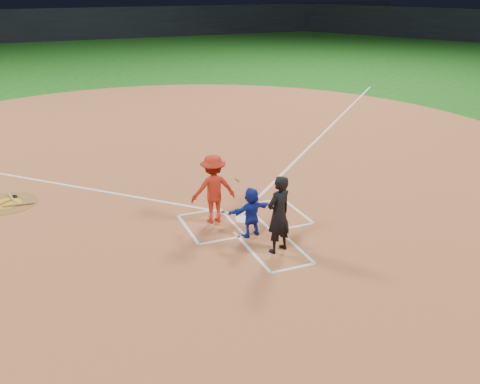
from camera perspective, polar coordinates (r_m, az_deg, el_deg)
name	(u,v)px	position (r m, az deg, el deg)	size (l,w,h in m)	color
ground	(245,220)	(14.34, 0.50, -2.99)	(120.00, 120.00, 0.00)	#145014
home_plate_dirt	(181,156)	(19.64, -6.30, 3.88)	(28.00, 28.00, 0.01)	#9A5532
stadium_wall_far	(64,24)	(60.37, -18.22, 16.64)	(80.00, 1.20, 3.20)	black
home_plate	(245,219)	(14.33, 0.50, -2.92)	(0.60, 0.60, 0.02)	silver
on_deck_circle	(7,203)	(16.73, -23.60, -1.12)	(1.70, 1.70, 0.01)	brown
on_deck_logo	(7,203)	(16.73, -23.60, -1.10)	(0.80, 0.80, 0.00)	gold
on_deck_bat_a	(12,198)	(16.94, -23.12, -0.62)	(0.06, 0.06, 0.84)	#A8813D
on_deck_bat_c	(18,204)	(16.42, -22.58, -1.23)	(0.06, 0.06, 0.84)	#9F6D3A
bat_weight_donut	(14,196)	(17.08, -22.96, -0.44)	(0.19, 0.19, 0.05)	black
catcher	(251,212)	(13.22, 1.21, -2.15)	(1.18, 0.38, 1.27)	#1325A0
umpire	(279,214)	(12.38, 4.14, -2.40)	(0.69, 0.45, 1.88)	black
chalk_markings	(187,161)	(18.98, -5.69, 3.29)	(28.35, 17.32, 0.01)	white
batter_at_plate	(213,189)	(13.91, -2.86, 0.34)	(1.37, 0.94, 1.84)	#AF2313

